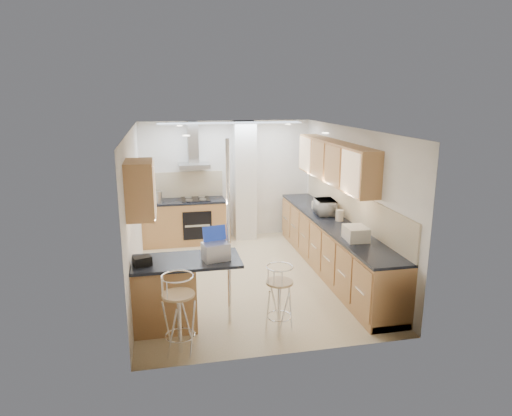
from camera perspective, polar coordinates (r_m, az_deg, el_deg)
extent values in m
plane|color=#C8B685|center=(7.86, -1.01, -8.67)|extent=(4.80, 4.80, 0.00)
cube|color=white|center=(9.78, -3.68, 3.52)|extent=(3.60, 0.04, 2.50)
cube|color=white|center=(5.23, 3.89, -6.01)|extent=(3.60, 0.04, 2.50)
cube|color=white|center=(7.36, -14.95, -0.49)|extent=(0.04, 4.80, 2.50)
cube|color=white|center=(7.99, 11.74, 0.83)|extent=(0.04, 4.80, 2.50)
cube|color=white|center=(7.27, -1.09, 9.81)|extent=(3.60, 4.80, 0.02)
cube|color=#C0824D|center=(8.17, 9.75, 5.72)|extent=(0.34, 3.00, 0.72)
cube|color=#C0824D|center=(5.90, -14.32, 2.27)|extent=(0.34, 0.62, 0.72)
cube|color=beige|center=(8.00, 11.61, 0.34)|extent=(0.03, 4.40, 0.56)
cube|color=beige|center=(9.70, -9.23, 2.85)|extent=(1.70, 0.03, 0.56)
cube|color=white|center=(9.64, -1.45, 3.39)|extent=(0.45, 0.40, 2.50)
cube|color=#AFB2B4|center=(9.40, -7.74, 5.27)|extent=(0.62, 0.48, 0.08)
cube|color=#AFB2B4|center=(9.49, -7.89, 8.03)|extent=(0.22, 0.20, 0.88)
cylinder|color=white|center=(6.01, -3.44, -3.31)|extent=(0.05, 0.05, 2.50)
cube|color=black|center=(9.31, -7.34, -2.19)|extent=(0.58, 0.02, 0.58)
cube|color=black|center=(9.49, -7.58, 1.08)|extent=(0.58, 0.50, 0.02)
cube|color=tan|center=(9.04, -3.25, 10.54)|extent=(2.80, 0.35, 0.02)
cube|color=#C0824D|center=(8.10, 9.50, -4.85)|extent=(0.60, 4.40, 0.88)
cube|color=black|center=(7.96, 9.63, -1.71)|extent=(0.63, 4.40, 0.04)
cube|color=#C0824D|center=(9.59, -8.97, -1.82)|extent=(1.70, 0.60, 0.88)
cube|color=black|center=(9.48, -9.08, 0.86)|extent=(1.70, 0.63, 0.04)
cube|color=#C0824D|center=(6.24, -8.84, -10.63)|extent=(1.35, 0.62, 0.90)
cube|color=black|center=(6.06, -9.00, -6.59)|extent=(1.47, 0.72, 0.04)
imported|color=silver|center=(8.33, 8.66, 0.12)|extent=(0.36, 0.51, 0.27)
cube|color=#ABACB3|center=(5.97, -5.05, -5.42)|extent=(0.38, 0.31, 0.23)
cube|color=black|center=(5.95, -14.04, -6.45)|extent=(0.26, 0.22, 0.12)
cylinder|color=beige|center=(8.80, 7.77, 0.61)|extent=(0.15, 0.15, 0.18)
cylinder|color=beige|center=(8.73, 7.33, 0.40)|extent=(0.14, 0.14, 0.14)
cylinder|color=#B8AB93|center=(7.96, 10.40, -0.90)|extent=(0.15, 0.15, 0.19)
cylinder|color=silver|center=(7.11, 12.18, -2.96)|extent=(0.10, 0.10, 0.16)
cube|color=beige|center=(6.96, 12.36, -3.11)|extent=(0.33, 0.41, 0.21)
cylinder|color=#AFB2B4|center=(9.30, -12.14, 1.33)|extent=(0.16, 0.16, 0.23)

